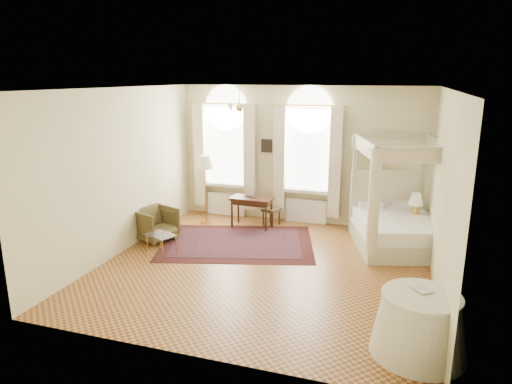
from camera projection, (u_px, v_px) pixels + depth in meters
ground at (264, 267)px, 8.64m from camera, size 6.00×6.00×0.00m
room_walls at (265, 164)px, 8.15m from camera, size 6.00×6.00×6.00m
window_left at (225, 159)px, 11.48m from camera, size 1.62×0.27×3.29m
window_right at (307, 163)px, 10.86m from camera, size 1.62×0.27×3.29m
chandelier at (240, 106)px, 9.29m from camera, size 0.51×0.45×0.50m
wall_pictures at (304, 146)px, 10.88m from camera, size 2.54×0.03×0.39m
canopy_bed at (398, 223)px, 9.52m from camera, size 2.23×2.49×2.28m
nightstand at (414, 228)px, 9.90m from camera, size 0.47×0.43×0.62m
nightstand_lamp at (416, 201)px, 9.76m from camera, size 0.31×0.31×0.46m
writing_desk at (252, 202)px, 10.76m from camera, size 1.00×0.56×0.73m
laptop at (252, 196)px, 10.82m from camera, size 0.32×0.24×0.02m
stool at (271, 211)px, 10.98m from camera, size 0.47×0.47×0.42m
armchair at (156, 224)px, 9.97m from camera, size 1.02×1.00×0.72m
coffee_table at (161, 236)px, 9.21m from camera, size 0.70×0.61×0.40m
floor_lamp at (205, 166)px, 10.91m from camera, size 0.43×0.43×1.67m
oriental_rug at (237, 243)px, 9.87m from camera, size 3.72×3.10×0.01m
side_table at (419, 325)px, 5.85m from camera, size 1.22×1.22×0.83m
book at (415, 290)px, 5.84m from camera, size 0.32×0.34×0.03m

